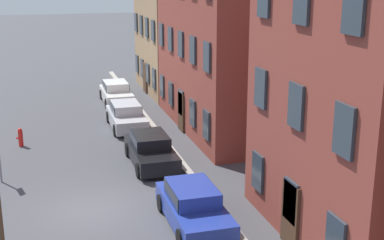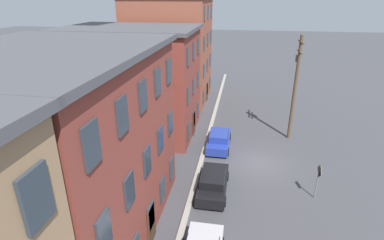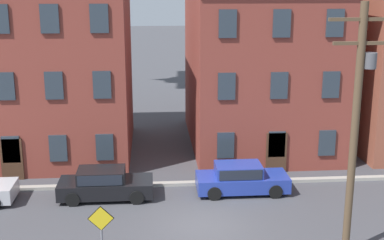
{
  "view_description": "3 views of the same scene",
  "coord_description": "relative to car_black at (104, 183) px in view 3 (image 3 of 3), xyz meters",
  "views": [
    {
      "loc": [
        18.85,
        -1.48,
        8.68
      ],
      "look_at": [
        -0.64,
        4.12,
        3.04
      ],
      "focal_mm": 50.0,
      "sensor_mm": 36.0,
      "label": 1
    },
    {
      "loc": [
        -21.1,
        1.73,
        12.2
      ],
      "look_at": [
        -1.09,
        5.16,
        3.76
      ],
      "focal_mm": 28.0,
      "sensor_mm": 36.0,
      "label": 2
    },
    {
      "loc": [
        -2.07,
        -20.56,
        9.99
      ],
      "look_at": [
        -0.15,
        3.55,
        3.62
      ],
      "focal_mm": 50.0,
      "sensor_mm": 36.0,
      "label": 3
    }
  ],
  "objects": [
    {
      "name": "kerb_strip",
      "position": [
        4.32,
        1.32,
        -0.67
      ],
      "size": [
        56.0,
        0.36,
        0.16
      ],
      "primitive_type": "cube",
      "color": "#9E998E",
      "rests_on": "ground_plane"
    },
    {
      "name": "car_black",
      "position": [
        0.0,
        0.0,
        0.0
      ],
      "size": [
        4.4,
        1.92,
        1.43
      ],
      "color": "black",
      "rests_on": "ground_plane"
    },
    {
      "name": "apartment_midblock",
      "position": [
        -4.88,
        7.54,
        4.32
      ],
      "size": [
        12.31,
        9.96,
        10.1
      ],
      "color": "brown",
      "rests_on": "ground_plane"
    },
    {
      "name": "utility_pole",
      "position": [
        9.48,
        -6.05,
        4.47
      ],
      "size": [
        2.4,
        0.44,
        9.3
      ],
      "color": "brown",
      "rests_on": "ground_plane"
    },
    {
      "name": "ground_plane",
      "position": [
        4.32,
        -3.18,
        -0.75
      ],
      "size": [
        200.0,
        200.0,
        0.0
      ],
      "primitive_type": "plane",
      "color": "#424247"
    },
    {
      "name": "car_blue",
      "position": [
        6.5,
        0.18,
        0.0
      ],
      "size": [
        4.4,
        1.92,
        1.43
      ],
      "color": "#233899",
      "rests_on": "ground_plane"
    },
    {
      "name": "apartment_far",
      "position": [
        8.84,
        8.39,
        4.14
      ],
      "size": [
        8.67,
        11.65,
        9.75
      ],
      "color": "brown",
      "rests_on": "ground_plane"
    },
    {
      "name": "caution_sign",
      "position": [
        0.45,
        -6.62,
        0.91
      ],
      "size": [
        0.93,
        0.08,
        2.49
      ],
      "color": "slate",
      "rests_on": "ground_plane"
    }
  ]
}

